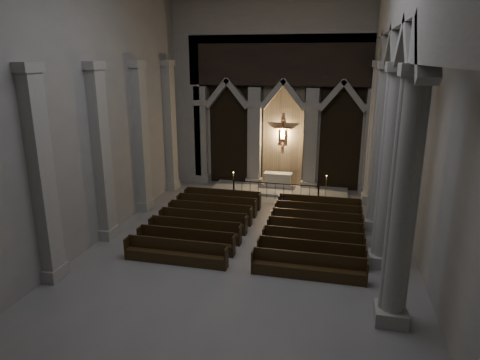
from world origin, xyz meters
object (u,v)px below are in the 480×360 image
(candle_stand_left, at_px, (233,189))
(candle_stand_right, at_px, (326,193))
(altar, at_px, (278,180))
(altar_rail, at_px, (275,188))
(worshipper, at_px, (283,205))
(pews, at_px, (257,229))

(candle_stand_left, bearing_deg, candle_stand_right, 4.74)
(altar, height_order, candle_stand_left, candle_stand_left)
(altar_rail, bearing_deg, worshipper, -71.73)
(altar_rail, bearing_deg, altar, 94.09)
(altar_rail, relative_size, candle_stand_right, 3.50)
(candle_stand_left, xyz_separation_m, candle_stand_right, (5.56, 0.46, 0.00))
(altar_rail, distance_m, candle_stand_left, 2.63)
(altar, relative_size, candle_stand_left, 1.20)
(candle_stand_left, bearing_deg, altar, 38.23)
(altar, xyz_separation_m, candle_stand_left, (-2.46, -1.94, -0.20))
(altar_rail, xyz_separation_m, worshipper, (0.83, -2.52, -0.12))
(altar_rail, distance_m, worshipper, 2.65)
(altar, height_order, altar_rail, altar)
(altar, distance_m, candle_stand_right, 3.44)
(candle_stand_right, distance_m, worshipper, 3.80)
(candle_stand_right, height_order, worshipper, candle_stand_right)
(altar, xyz_separation_m, worshipper, (0.98, -4.63, -0.05))
(candle_stand_left, distance_m, worshipper, 4.37)
(candle_stand_left, relative_size, pews, 0.15)
(altar, bearing_deg, candle_stand_right, -25.52)
(pews, xyz_separation_m, worshipper, (0.83, 3.09, 0.24))
(altar_rail, distance_m, pews, 5.62)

